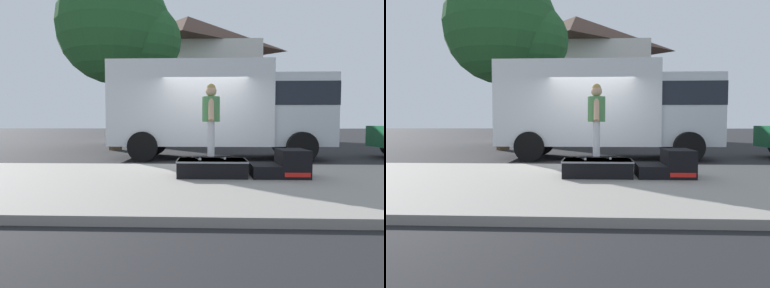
% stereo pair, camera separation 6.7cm
% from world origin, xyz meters
% --- Properties ---
extents(ground_plane, '(140.00, 140.00, 0.00)m').
position_xyz_m(ground_plane, '(0.00, 0.00, 0.00)').
color(ground_plane, black).
extents(sidewalk_slab, '(50.00, 5.00, 0.12)m').
position_xyz_m(sidewalk_slab, '(0.00, -3.00, 0.06)').
color(sidewalk_slab, gray).
rests_on(sidewalk_slab, ground).
extents(skate_box, '(1.33, 0.83, 0.32)m').
position_xyz_m(skate_box, '(0.14, -2.53, 0.29)').
color(skate_box, black).
rests_on(skate_box, sidewalk_slab).
extents(kicker_ramp, '(1.05, 0.84, 0.53)m').
position_xyz_m(kicker_ramp, '(1.51, -2.53, 0.34)').
color(kicker_ramp, black).
rests_on(kicker_ramp, sidewalk_slab).
extents(skateboard, '(0.80, 0.41, 0.07)m').
position_xyz_m(skateboard, '(0.12, -2.51, 0.50)').
color(skateboard, black).
rests_on(skateboard, skate_box).
extents(skater_kid, '(0.34, 0.72, 1.39)m').
position_xyz_m(skater_kid, '(0.12, -2.51, 1.33)').
color(skater_kid, silver).
rests_on(skater_kid, skateboard).
extents(box_truck, '(6.91, 2.63, 3.05)m').
position_xyz_m(box_truck, '(0.50, 2.20, 1.70)').
color(box_truck, silver).
rests_on(box_truck, ground).
extents(street_tree_main, '(5.22, 4.75, 7.58)m').
position_xyz_m(street_tree_main, '(-3.61, 5.55, 5.05)').
color(street_tree_main, brown).
rests_on(street_tree_main, ground).
extents(house_behind, '(9.54, 8.22, 8.40)m').
position_xyz_m(house_behind, '(-1.24, 14.68, 4.24)').
color(house_behind, silver).
rests_on(house_behind, ground).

